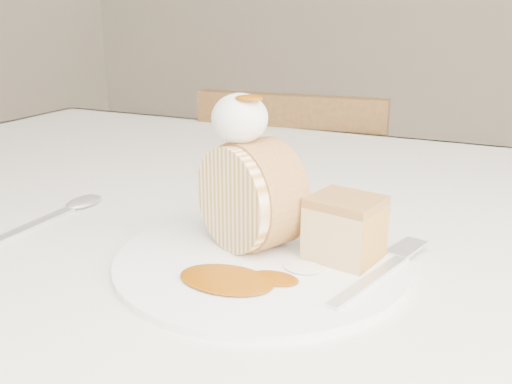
% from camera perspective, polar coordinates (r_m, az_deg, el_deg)
% --- Properties ---
extents(table, '(1.40, 0.90, 0.75)m').
position_cam_1_polar(table, '(0.71, 0.96, -8.26)').
color(table, silver).
rests_on(table, ground).
extents(chair_far, '(0.42, 0.42, 0.81)m').
position_cam_1_polar(chair_far, '(1.32, 4.32, -4.91)').
color(chair_far, brown).
rests_on(chair_far, ground).
extents(plate, '(0.32, 0.32, 0.01)m').
position_cam_1_polar(plate, '(0.53, 0.54, -6.77)').
color(plate, white).
rests_on(plate, table).
extents(roulade_slice, '(0.11, 0.09, 0.10)m').
position_cam_1_polar(roulade_slice, '(0.54, -0.57, -0.37)').
color(roulade_slice, beige).
rests_on(roulade_slice, plate).
extents(cake_chunk, '(0.07, 0.07, 0.05)m').
position_cam_1_polar(cake_chunk, '(0.52, 8.86, -3.97)').
color(cake_chunk, '#A66D3E').
rests_on(cake_chunk, plate).
extents(whipped_cream, '(0.05, 0.05, 0.05)m').
position_cam_1_polar(whipped_cream, '(0.52, -1.64, 7.37)').
color(whipped_cream, silver).
rests_on(whipped_cream, roulade_slice).
extents(caramel_drizzle, '(0.03, 0.02, 0.01)m').
position_cam_1_polar(caramel_drizzle, '(0.50, -0.74, 10.01)').
color(caramel_drizzle, '#814005').
rests_on(caramel_drizzle, whipped_cream).
extents(caramel_pool, '(0.09, 0.07, 0.00)m').
position_cam_1_polar(caramel_pool, '(0.48, -2.99, -8.70)').
color(caramel_pool, '#814005').
rests_on(caramel_pool, plate).
extents(fork, '(0.06, 0.16, 0.00)m').
position_cam_1_polar(fork, '(0.49, 11.24, -8.72)').
color(fork, silver).
rests_on(fork, plate).
extents(spoon, '(0.03, 0.18, 0.00)m').
position_cam_1_polar(spoon, '(0.65, -22.40, -3.61)').
color(spoon, silver).
rests_on(spoon, table).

